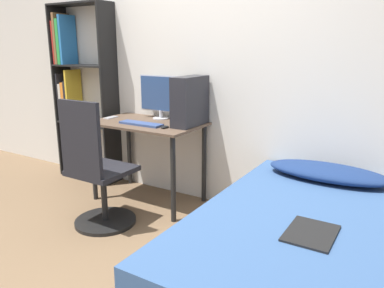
{
  "coord_description": "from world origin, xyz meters",
  "views": [
    {
      "loc": [
        1.77,
        -1.51,
        1.45
      ],
      "look_at": [
        0.37,
        0.77,
        0.75
      ],
      "focal_mm": 35.0,
      "sensor_mm": 36.0,
      "label": 1
    }
  ],
  "objects_px": {
    "keyboard": "(141,124)",
    "office_chair": "(97,179)",
    "bed": "(296,255)",
    "pc_tower": "(190,101)",
    "bookshelf": "(76,99)",
    "monitor": "(161,95)"
  },
  "relations": [
    {
      "from": "monitor",
      "to": "pc_tower",
      "type": "bearing_deg",
      "value": -16.55
    },
    {
      "from": "office_chair",
      "to": "bed",
      "type": "relative_size",
      "value": 0.55
    },
    {
      "from": "keyboard",
      "to": "pc_tower",
      "type": "height_order",
      "value": "pc_tower"
    },
    {
      "from": "office_chair",
      "to": "pc_tower",
      "type": "bearing_deg",
      "value": 59.91
    },
    {
      "from": "office_chair",
      "to": "bed",
      "type": "distance_m",
      "value": 1.64
    },
    {
      "from": "bookshelf",
      "to": "office_chair",
      "type": "xyz_separation_m",
      "value": [
        1.12,
        -0.83,
        -0.47
      ]
    },
    {
      "from": "bed",
      "to": "monitor",
      "type": "xyz_separation_m",
      "value": [
        -1.61,
        0.87,
        0.75
      ]
    },
    {
      "from": "bookshelf",
      "to": "office_chair",
      "type": "bearing_deg",
      "value": -36.45
    },
    {
      "from": "office_chair",
      "to": "keyboard",
      "type": "height_order",
      "value": "office_chair"
    },
    {
      "from": "keyboard",
      "to": "office_chair",
      "type": "bearing_deg",
      "value": -94.78
    },
    {
      "from": "bookshelf",
      "to": "office_chair",
      "type": "relative_size",
      "value": 1.77
    },
    {
      "from": "office_chair",
      "to": "pc_tower",
      "type": "height_order",
      "value": "pc_tower"
    },
    {
      "from": "pc_tower",
      "to": "bookshelf",
      "type": "bearing_deg",
      "value": 176.63
    },
    {
      "from": "bed",
      "to": "keyboard",
      "type": "distance_m",
      "value": 1.76
    },
    {
      "from": "office_chair",
      "to": "bed",
      "type": "xyz_separation_m",
      "value": [
        1.64,
        -0.01,
        -0.17
      ]
    },
    {
      "from": "bookshelf",
      "to": "bed",
      "type": "bearing_deg",
      "value": -16.94
    },
    {
      "from": "bookshelf",
      "to": "bed",
      "type": "distance_m",
      "value": 2.95
    },
    {
      "from": "monitor",
      "to": "pc_tower",
      "type": "xyz_separation_m",
      "value": [
        0.41,
        -0.12,
        -0.01
      ]
    },
    {
      "from": "bookshelf",
      "to": "bed",
      "type": "relative_size",
      "value": 0.97
    },
    {
      "from": "bed",
      "to": "monitor",
      "type": "bearing_deg",
      "value": 151.68
    },
    {
      "from": "bed",
      "to": "keyboard",
      "type": "bearing_deg",
      "value": 161.36
    },
    {
      "from": "office_chair",
      "to": "keyboard",
      "type": "relative_size",
      "value": 2.52
    }
  ]
}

